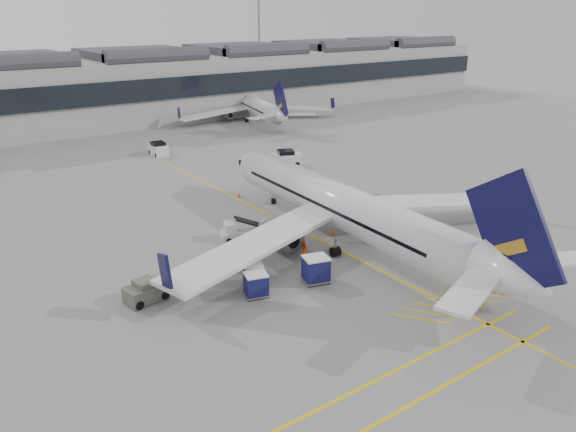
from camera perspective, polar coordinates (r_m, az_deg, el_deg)
ground at (r=38.85m, az=-1.55°, el=-9.20°), size 220.00×220.00×0.00m
terminal at (r=102.55m, az=-25.35°, el=11.15°), size 200.00×20.45×12.40m
apron_markings at (r=51.46m, az=1.37°, el=-1.51°), size 0.25×60.00×0.01m
airliner_main at (r=48.09m, az=6.00°, el=0.71°), size 36.15×39.59×10.52m
airliner_far at (r=103.83m, az=-3.42°, el=11.09°), size 28.76×31.79×8.60m
belt_loader at (r=49.79m, az=-4.66°, el=-1.62°), size 5.09×2.84×2.01m
baggage_cart_a at (r=41.43m, az=-3.53°, el=-5.93°), size 1.87×1.74×1.58m
baggage_cart_b at (r=41.69m, az=2.85°, el=-5.37°), size 2.28×2.04×2.02m
baggage_cart_c at (r=39.80m, az=-3.26°, el=-6.93°), size 1.98×1.78×1.75m
baggage_cart_d at (r=44.20m, az=-5.17°, el=-4.03°), size 1.96×1.71×1.82m
ramp_agent_a at (r=47.37m, az=0.52°, el=-2.22°), size 0.84×0.69×1.96m
ramp_agent_b at (r=45.16m, az=1.55°, el=-3.60°), size 1.00×0.91×1.66m
pushback_tug at (r=40.52m, az=-14.25°, el=-7.44°), size 3.04×2.15×1.57m
safety_cone_nose at (r=60.71m, az=-5.01°, el=2.13°), size 0.38×0.38×0.53m
safety_cone_engine at (r=50.57m, az=4.59°, el=-1.66°), size 0.38×0.38×0.53m
service_van_mid at (r=80.40m, az=-13.04°, el=6.64°), size 1.96×3.68×1.85m
service_van_right at (r=72.89m, az=-0.23°, el=5.85°), size 4.42×3.40×2.04m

